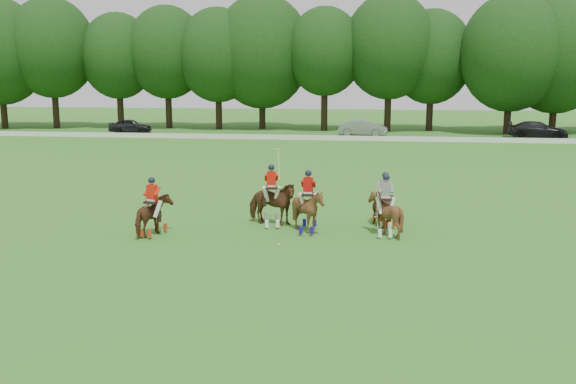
# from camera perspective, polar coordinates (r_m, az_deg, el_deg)

# --- Properties ---
(ground) EXTENTS (180.00, 180.00, 0.00)m
(ground) POSITION_cam_1_polar(r_m,az_deg,el_deg) (21.86, -6.81, -5.47)
(ground) COLOR #346E1F
(ground) RESTS_ON ground
(tree_line) EXTENTS (117.98, 14.32, 14.75)m
(tree_line) POSITION_cam_1_polar(r_m,az_deg,el_deg) (68.61, 3.55, 12.34)
(tree_line) COLOR black
(tree_line) RESTS_ON ground
(boundary_rail) EXTENTS (120.00, 0.10, 0.44)m
(boundary_rail) POSITION_cam_1_polar(r_m,az_deg,el_deg) (58.86, 2.48, 4.85)
(boundary_rail) COLOR white
(boundary_rail) RESTS_ON ground
(car_left) EXTENTS (4.50, 2.39, 1.46)m
(car_left) POSITION_cam_1_polar(r_m,az_deg,el_deg) (67.76, -13.83, 5.73)
(car_left) COLOR black
(car_left) RESTS_ON ground
(car_mid) EXTENTS (4.84, 2.15, 1.54)m
(car_mid) POSITION_cam_1_polar(r_m,az_deg,el_deg) (63.06, 6.68, 5.67)
(car_mid) COLOR gray
(car_mid) RESTS_ON ground
(car_right) EXTENTS (5.67, 3.02, 1.57)m
(car_right) POSITION_cam_1_polar(r_m,az_deg,el_deg) (64.84, 21.32, 5.17)
(car_right) COLOR black
(car_right) RESTS_ON ground
(polo_red_a) EXTENTS (1.17, 1.90, 2.21)m
(polo_red_a) POSITION_cam_1_polar(r_m,az_deg,el_deg) (24.45, -11.92, -2.00)
(polo_red_a) COLOR #4B2914
(polo_red_a) RESTS_ON ground
(polo_red_b) EXTENTS (2.03, 1.83, 3.00)m
(polo_red_b) POSITION_cam_1_polar(r_m,az_deg,el_deg) (25.51, -1.48, -1.01)
(polo_red_b) COLOR #4B2914
(polo_red_b) RESTS_ON ground
(polo_red_c) EXTENTS (1.38, 1.55, 2.40)m
(polo_red_c) POSITION_cam_1_polar(r_m,az_deg,el_deg) (24.42, 1.79, -1.59)
(polo_red_c) COLOR #4B2914
(polo_red_c) RESTS_ON ground
(polo_stripe_a) EXTENTS (1.46, 1.87, 2.16)m
(polo_stripe_a) POSITION_cam_1_polar(r_m,az_deg,el_deg) (25.71, 8.57, -1.33)
(polo_stripe_a) COLOR #4B2914
(polo_stripe_a) RESTS_ON ground
(polo_stripe_b) EXTENTS (1.32, 1.48, 2.32)m
(polo_stripe_b) POSITION_cam_1_polar(r_m,az_deg,el_deg) (24.21, 8.63, -1.91)
(polo_stripe_b) COLOR #4B2914
(polo_stripe_b) RESTS_ON ground
(polo_ball) EXTENTS (0.09, 0.09, 0.09)m
(polo_ball) POSITION_cam_1_polar(r_m,az_deg,el_deg) (22.64, -0.80, -4.72)
(polo_ball) COLOR white
(polo_ball) RESTS_ON ground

